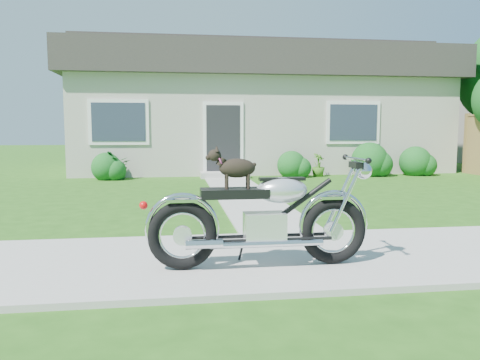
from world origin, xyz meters
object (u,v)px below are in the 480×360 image
Objects in this scene: potted_plant_left at (119,165)px; motorcycle_with_dog at (264,216)px; potted_plant_right at (318,165)px; house at (256,108)px.

potted_plant_left is 9.26m from motorcycle_with_dog.
motorcycle_with_dog is at bearing -110.55° from potted_plant_right.
house is 12.66m from motorcycle_with_dog.
potted_plant_left is 5.76m from potted_plant_right.
motorcycle_with_dog is (-3.35, -8.94, 0.20)m from potted_plant_right.
house is 5.92m from potted_plant_left.
potted_plant_left reaches higher than potted_plant_right.
potted_plant_left is at bearing 105.14° from motorcycle_with_dog.
potted_plant_right is at bearing -69.52° from house.
motorcycle_with_dog is (-2.07, -12.39, -1.61)m from house.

